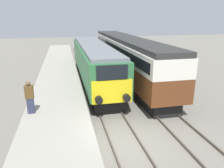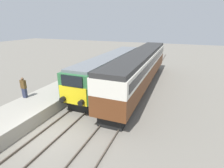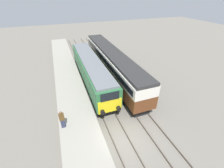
% 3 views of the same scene
% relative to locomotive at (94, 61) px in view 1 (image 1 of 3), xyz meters
% --- Properties ---
extents(ground_plane, '(120.00, 120.00, 0.00)m').
position_rel_locomotive_xyz_m(ground_plane, '(0.00, -11.02, -2.08)').
color(ground_plane, slate).
extents(platform_left, '(3.50, 50.00, 0.99)m').
position_rel_locomotive_xyz_m(platform_left, '(-3.30, -3.02, -1.58)').
color(platform_left, '#9E998C').
rests_on(platform_left, ground_plane).
extents(rails_near_track, '(1.51, 60.00, 0.14)m').
position_rel_locomotive_xyz_m(rails_near_track, '(0.00, -6.02, -2.01)').
color(rails_near_track, '#4C4238').
rests_on(rails_near_track, ground_plane).
extents(rails_far_track, '(1.50, 60.00, 0.14)m').
position_rel_locomotive_xyz_m(rails_far_track, '(3.40, -6.02, -2.01)').
color(rails_far_track, '#4C4238').
rests_on(rails_far_track, ground_plane).
extents(locomotive, '(2.70, 16.36, 3.64)m').
position_rel_locomotive_xyz_m(locomotive, '(0.00, 0.00, 0.00)').
color(locomotive, black).
rests_on(locomotive, ground_plane).
extents(passenger_carriage, '(2.75, 19.80, 4.14)m').
position_rel_locomotive_xyz_m(passenger_carriage, '(3.40, 0.74, 0.44)').
color(passenger_carriage, black).
rests_on(passenger_carriage, ground_plane).
extents(person_on_platform, '(0.44, 0.26, 1.82)m').
position_rel_locomotive_xyz_m(person_on_platform, '(-4.63, -8.39, -0.17)').
color(person_on_platform, '#2D334C').
rests_on(person_on_platform, platform_left).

